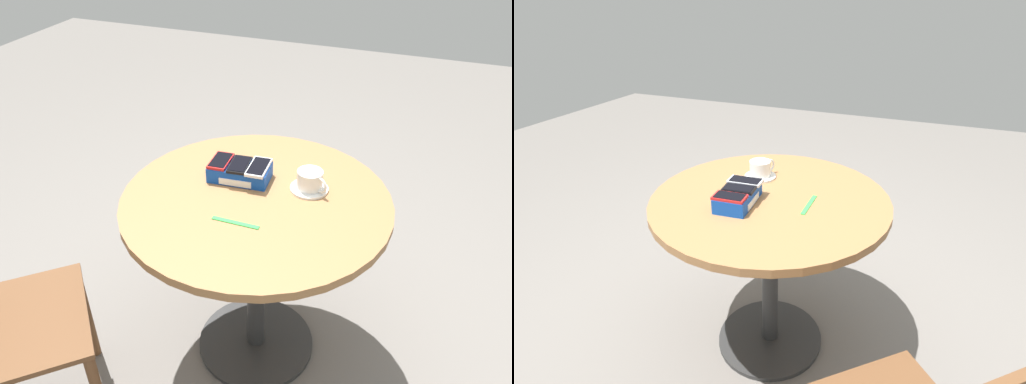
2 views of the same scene
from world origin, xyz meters
The scene contains 9 objects.
ground_plane centered at (0.00, 0.00, 0.00)m, with size 8.00×8.00×0.00m, color slate.
round_table centered at (0.00, 0.00, 0.59)m, with size 0.91×0.91×0.74m.
phone_box centered at (-0.09, 0.09, 0.76)m, with size 0.22×0.13×0.05m.
phone_red centered at (-0.17, 0.09, 0.80)m, with size 0.07×0.12×0.01m.
phone_black centered at (-0.09, 0.08, 0.80)m, with size 0.08×0.12×0.01m.
phone_white centered at (-0.02, 0.09, 0.80)m, with size 0.07×0.13×0.01m.
saucer centered at (0.16, 0.11, 0.74)m, with size 0.13×0.13×0.01m, color white.
coffee_cup centered at (0.16, 0.11, 0.78)m, with size 0.11×0.09×0.06m.
lanyard_strap centered at (-0.01, -0.16, 0.74)m, with size 0.16×0.02×0.00m, color green.
Camera 1 is at (0.49, -1.30, 1.68)m, focal length 35.00 mm.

